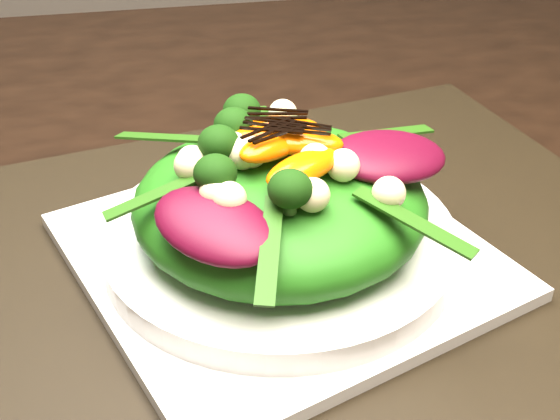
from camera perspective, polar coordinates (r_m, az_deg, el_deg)
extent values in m
cube|color=black|center=(0.64, -2.46, 1.19)|extent=(1.60, 0.90, 0.75)
cube|color=black|center=(0.53, 0.00, -4.09)|extent=(0.63, 0.53, 0.00)
cube|color=silver|center=(0.52, 0.00, -3.46)|extent=(0.33, 0.33, 0.01)
cylinder|color=silver|center=(0.51, 0.00, -2.23)|extent=(0.30, 0.30, 0.02)
ellipsoid|color=#286D14|center=(0.50, 0.00, 0.61)|extent=(0.22, 0.22, 0.07)
ellipsoid|color=#430717|center=(0.49, 8.28, 4.06)|extent=(0.09, 0.06, 0.02)
ellipsoid|color=#EF5403|center=(0.49, -0.83, 5.70)|extent=(0.06, 0.03, 0.01)
sphere|color=black|center=(0.48, -6.18, 5.88)|extent=(0.04, 0.04, 0.04)
sphere|color=beige|center=(0.45, 5.04, 2.78)|extent=(0.03, 0.03, 0.02)
cube|color=black|center=(0.49, -0.84, 6.54)|extent=(0.05, 0.01, 0.00)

